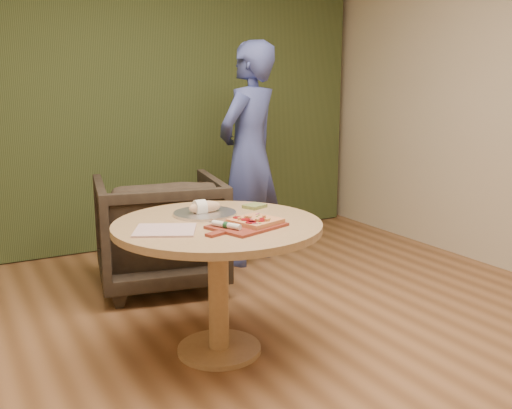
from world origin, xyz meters
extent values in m
cube|color=#92613A|center=(0.00, 0.00, -0.01)|extent=(5.00, 6.00, 0.02)
cube|color=beige|center=(0.00, 3.01, 1.40)|extent=(5.00, 0.02, 2.80)
cube|color=#2C391A|center=(0.00, 2.90, 1.40)|extent=(4.80, 0.14, 2.78)
cylinder|color=tan|center=(-0.13, 0.56, 0.01)|extent=(0.47, 0.47, 0.03)
cylinder|color=tan|center=(-0.13, 0.56, 0.35)|extent=(0.11, 0.11, 0.68)
cylinder|color=tan|center=(-0.13, 0.56, 0.73)|extent=(1.12, 1.12, 0.04)
cube|color=maroon|center=(-0.05, 0.38, 0.76)|extent=(0.42, 0.37, 0.01)
cube|color=maroon|center=(-0.26, 0.32, 0.76)|extent=(0.11, 0.08, 0.01)
cube|color=#DE9356|center=(0.01, 0.39, 0.78)|extent=(0.28, 0.28, 0.02)
cylinder|color=#720609|center=(-0.06, 0.33, 0.79)|extent=(0.05, 0.05, 0.00)
cylinder|color=#720609|center=(-0.04, 0.34, 0.79)|extent=(0.04, 0.04, 0.00)
cylinder|color=#720609|center=(0.03, 0.36, 0.79)|extent=(0.04, 0.04, 0.00)
cylinder|color=#720609|center=(-0.05, 0.39, 0.79)|extent=(0.05, 0.05, 0.00)
cylinder|color=#720609|center=(0.01, 0.33, 0.79)|extent=(0.04, 0.04, 0.00)
cylinder|color=#720609|center=(-0.07, 0.45, 0.79)|extent=(0.04, 0.04, 0.00)
cube|color=#DF9D53|center=(-0.01, 0.34, 0.79)|extent=(0.02, 0.02, 0.01)
cube|color=#DF9D53|center=(0.06, 0.39, 0.79)|extent=(0.02, 0.02, 0.01)
cube|color=#DF9D53|center=(0.03, 0.32, 0.79)|extent=(0.03, 0.03, 0.01)
cube|color=#DF9D53|center=(-0.02, 0.41, 0.79)|extent=(0.02, 0.02, 0.01)
cube|color=#DF9D53|center=(-0.03, 0.42, 0.79)|extent=(0.03, 0.03, 0.01)
cube|color=#DF9D53|center=(-0.08, 0.40, 0.79)|extent=(0.02, 0.02, 0.01)
cube|color=#246F23|center=(-0.02, 0.34, 0.79)|extent=(0.01, 0.01, 0.00)
cube|color=#246F23|center=(0.06, 0.35, 0.79)|extent=(0.01, 0.01, 0.00)
cube|color=#246F23|center=(-0.02, 0.29, 0.79)|extent=(0.01, 0.01, 0.00)
cube|color=#246F23|center=(0.00, 0.43, 0.79)|extent=(0.01, 0.01, 0.00)
cube|color=#246F23|center=(0.06, 0.35, 0.79)|extent=(0.01, 0.01, 0.00)
cube|color=#246F23|center=(0.01, 0.34, 0.79)|extent=(0.01, 0.01, 0.00)
cube|color=#246F23|center=(0.06, 0.45, 0.79)|extent=(0.01, 0.01, 0.00)
cube|color=#246F23|center=(-0.03, 0.44, 0.79)|extent=(0.01, 0.01, 0.00)
cube|color=#246F23|center=(0.06, 0.35, 0.79)|extent=(0.01, 0.01, 0.00)
cube|color=#246F23|center=(0.04, 0.43, 0.79)|extent=(0.01, 0.01, 0.00)
cube|color=#934A71|center=(-0.05, 0.29, 0.79)|extent=(0.03, 0.02, 0.00)
cube|color=#934A71|center=(0.07, 0.47, 0.79)|extent=(0.03, 0.02, 0.00)
cube|color=#934A71|center=(0.08, 0.43, 0.79)|extent=(0.02, 0.03, 0.00)
cube|color=#934A71|center=(-0.02, 0.39, 0.79)|extent=(0.02, 0.03, 0.00)
cylinder|color=white|center=(-0.17, 0.37, 0.78)|extent=(0.10, 0.17, 0.03)
cylinder|color=#194C26|center=(-0.17, 0.37, 0.78)|extent=(0.04, 0.04, 0.03)
cube|color=silver|center=(-0.22, 0.45, 0.78)|extent=(0.03, 0.04, 0.00)
cube|color=white|center=(-0.45, 0.51, 0.76)|extent=(0.38, 0.36, 0.01)
cylinder|color=silver|center=(-0.12, 0.75, 0.75)|extent=(0.35, 0.35, 0.01)
cylinder|color=silver|center=(-0.12, 0.75, 0.76)|extent=(0.36, 0.36, 0.02)
ellipsoid|color=#D5AF82|center=(-0.12, 0.75, 0.79)|extent=(0.19, 0.08, 0.07)
cylinder|color=white|center=(-0.15, 0.75, 0.79)|extent=(0.06, 0.09, 0.09)
cube|color=#53632C|center=(0.21, 0.77, 0.76)|extent=(0.15, 0.14, 0.02)
imported|color=black|center=(-0.04, 1.75, 0.45)|extent=(1.02, 0.98, 0.90)
imported|color=#3E4A8C|center=(0.81, 1.93, 0.90)|extent=(0.79, 0.69, 1.81)
camera|label=1|loc=(-1.40, -2.13, 1.48)|focal=40.00mm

